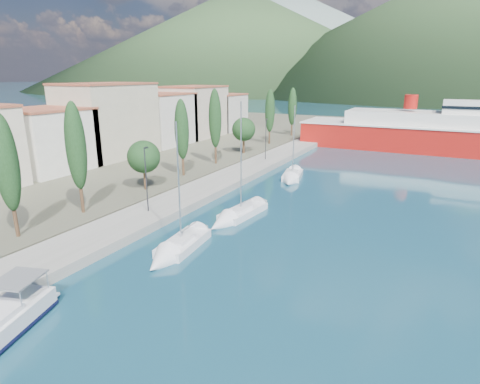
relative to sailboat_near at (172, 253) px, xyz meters
The scene contains 10 objects.
ground 113.14m from the sailboat_near, 88.94° to the left, with size 1400.00×1400.00×0.00m, color navy.
quay 20.33m from the sailboat_near, 109.87° to the left, with size 5.00×88.00×0.80m, color gray.
land_strip 53.52m from the sailboat_near, 147.04° to the left, with size 70.00×148.00×0.70m, color #565644.
town_buildings 42.71m from the sailboat_near, 134.89° to the left, with size 9.20×69.20×11.30m.
tree_row 28.37m from the sailboat_near, 116.27° to the left, with size 3.81×64.25×10.64m.
lamp_posts 11.15m from the sailboat_near, 131.22° to the left, with size 0.15×48.31×6.06m.
sailboat_near is the anchor object (origin of this frame).
sailboat_mid 8.80m from the sailboat_near, 87.72° to the left, with size 2.94×8.32×11.72m.
sailboat_far 25.19m from the sailboat_near, 89.79° to the left, with size 3.73×7.35×10.34m.
ferry 59.92m from the sailboat_near, 72.50° to the left, with size 51.87×11.62×10.27m.
Camera 1 is at (15.20, -15.25, 13.18)m, focal length 30.00 mm.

